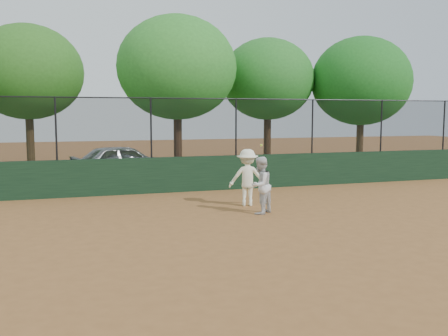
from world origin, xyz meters
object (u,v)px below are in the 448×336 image
object	(u,v)px
parked_car	(124,162)
player_second	(260,185)
tree_4	(362,81)
tree_2	(177,68)
tree_1	(27,72)
player_main	(247,178)
tree_3	(268,79)

from	to	relation	value
parked_car	player_second	world-z (taller)	player_second
parked_car	tree_4	world-z (taller)	tree_4
player_second	tree_2	size ratio (longest dim) A/B	0.22
player_second	tree_2	world-z (taller)	tree_2
player_second	tree_1	size ratio (longest dim) A/B	0.23
player_second	tree_1	world-z (taller)	tree_1
player_main	parked_car	bearing A→B (deg)	111.21
parked_car	tree_3	xyz separation A→B (m)	(7.28, 2.34, 3.61)
parked_car	tree_3	size ratio (longest dim) A/B	0.67
player_second	tree_1	xyz separation A→B (m)	(-6.27, 11.59, 3.71)
tree_1	parked_car	bearing A→B (deg)	-43.30
parked_car	tree_3	world-z (taller)	tree_3
tree_2	tree_4	xyz separation A→B (m)	(9.35, 0.31, -0.36)
player_main	tree_1	distance (m)	12.72
tree_1	tree_3	distance (m)	11.01
player_second	tree_3	size ratio (longest dim) A/B	0.24
player_main	tree_2	size ratio (longest dim) A/B	0.26
tree_3	tree_4	distance (m)	4.66
player_main	tree_3	xyz separation A→B (m)	(4.59, 9.26, 3.50)
tree_4	player_second	bearing A→B (deg)	-134.68
tree_1	tree_2	xyz separation A→B (m)	(6.11, -2.60, 0.14)
parked_car	tree_2	world-z (taller)	tree_2
player_main	tree_2	xyz separation A→B (m)	(-0.25, 7.78, 3.79)
tree_3	player_main	bearing A→B (deg)	-116.39
tree_2	tree_3	xyz separation A→B (m)	(4.84, 1.47, -0.29)
parked_car	tree_4	xyz separation A→B (m)	(11.79, 1.18, 3.53)
player_main	tree_3	bearing A→B (deg)	63.61
tree_1	tree_3	world-z (taller)	tree_1
tree_2	player_main	bearing A→B (deg)	-88.15
parked_car	tree_3	bearing A→B (deg)	-83.84
player_second	tree_4	size ratio (longest dim) A/B	0.24
tree_1	tree_2	bearing A→B (deg)	-23.07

